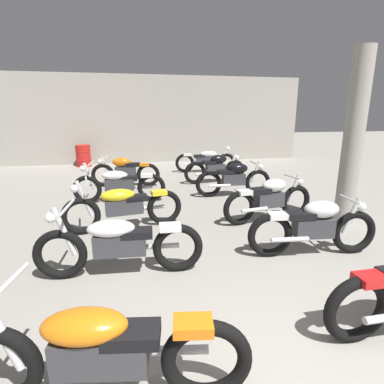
# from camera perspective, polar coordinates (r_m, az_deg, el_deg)

# --- Properties ---
(back_wall) EXTENTS (12.79, 0.24, 3.60)m
(back_wall) POSITION_cam_1_polar(r_m,az_deg,el_deg) (13.38, -6.63, 13.34)
(back_wall) COLOR #9E998E
(back_wall) RESTS_ON ground
(support_pillar) EXTENTS (0.36, 0.36, 3.20)m
(support_pillar) POSITION_cam_1_polar(r_m,az_deg,el_deg) (6.38, 28.01, 8.65)
(support_pillar) COLOR #9E998E
(support_pillar) RESTS_ON ground
(motorcycle_left_row_0) EXTENTS (2.16, 0.68, 0.97)m
(motorcycle_left_row_0) POSITION_cam_1_polar(r_m,az_deg,el_deg) (2.51, -16.98, -26.48)
(motorcycle_left_row_0) COLOR black
(motorcycle_left_row_0) RESTS_ON ground
(motorcycle_left_row_1) EXTENTS (2.17, 0.68, 0.97)m
(motorcycle_left_row_1) POSITION_cam_1_polar(r_m,az_deg,el_deg) (4.09, -13.54, -9.25)
(motorcycle_left_row_1) COLOR black
(motorcycle_left_row_1) RESTS_ON ground
(motorcycle_left_row_2) EXTENTS (2.16, 0.71, 0.97)m
(motorcycle_left_row_2) POSITION_cam_1_polar(r_m,az_deg,el_deg) (5.64, -12.74, -2.48)
(motorcycle_left_row_2) COLOR black
(motorcycle_left_row_2) RESTS_ON ground
(motorcycle_left_row_3) EXTENTS (2.17, 0.68, 0.97)m
(motorcycle_left_row_3) POSITION_cam_1_polar(r_m,az_deg,el_deg) (7.40, -13.55, 1.53)
(motorcycle_left_row_3) COLOR black
(motorcycle_left_row_3) RESTS_ON ground
(motorcycle_left_row_4) EXTENTS (1.97, 0.51, 0.88)m
(motorcycle_left_row_4) POSITION_cam_1_polar(r_m,az_deg,el_deg) (9.00, -12.43, 3.92)
(motorcycle_left_row_4) COLOR black
(motorcycle_left_row_4) RESTS_ON ground
(motorcycle_right_row_1) EXTENTS (1.97, 0.48, 0.88)m
(motorcycle_right_row_1) POSITION_cam_1_polar(r_m,az_deg,el_deg) (4.86, 21.90, -5.93)
(motorcycle_right_row_1) COLOR black
(motorcycle_right_row_1) RESTS_ON ground
(motorcycle_right_row_2) EXTENTS (1.96, 0.59, 0.88)m
(motorcycle_right_row_2) POSITION_cam_1_polar(r_m,az_deg,el_deg) (6.12, 14.33, -1.18)
(motorcycle_right_row_2) COLOR black
(motorcycle_right_row_2) RESTS_ON ground
(motorcycle_right_row_3) EXTENTS (1.97, 0.48, 0.88)m
(motorcycle_right_row_3) POSITION_cam_1_polar(r_m,az_deg,el_deg) (7.82, 7.89, 2.54)
(motorcycle_right_row_3) COLOR black
(motorcycle_right_row_3) RESTS_ON ground
(motorcycle_right_row_4) EXTENTS (1.97, 0.52, 0.88)m
(motorcycle_right_row_4) POSITION_cam_1_polar(r_m,az_deg,el_deg) (9.31, 4.45, 4.57)
(motorcycle_right_row_4) COLOR black
(motorcycle_right_row_4) RESTS_ON ground
(motorcycle_right_row_5) EXTENTS (2.17, 0.68, 0.97)m
(motorcycle_right_row_5) POSITION_cam_1_polar(r_m,az_deg,el_deg) (10.97, 2.63, 6.09)
(motorcycle_right_row_5) COLOR black
(motorcycle_right_row_5) RESTS_ON ground
(oil_drum) EXTENTS (0.59, 0.59, 0.85)m
(oil_drum) POSITION_cam_1_polar(r_m,az_deg,el_deg) (12.91, -19.71, 6.42)
(oil_drum) COLOR red
(oil_drum) RESTS_ON ground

